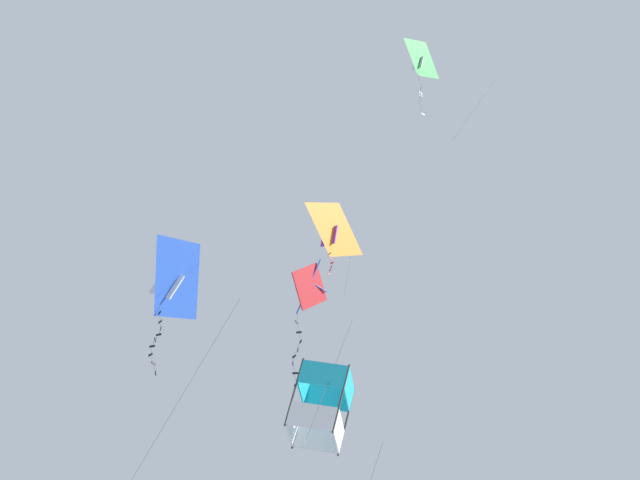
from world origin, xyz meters
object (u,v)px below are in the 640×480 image
object	(u,v)px
kite_delta_far_centre	(175,280)
kite_box_near_right	(321,407)
kite_diamond_highest	(309,289)
kite_delta_near_left	(333,231)
kite_delta_upper_right	(421,61)

from	to	relation	value
kite_delta_far_centre	kite_box_near_right	bearing A→B (deg)	-59.41
kite_delta_far_centre	kite_box_near_right	world-z (taller)	kite_delta_far_centre
kite_diamond_highest	kite_delta_near_left	distance (m)	14.42
kite_diamond_highest	kite_box_near_right	distance (m)	4.15
kite_delta_far_centre	kite_delta_near_left	xyz separation A→B (m)	(12.45, 1.47, 11.23)
kite_delta_near_left	kite_box_near_right	bearing A→B (deg)	-147.82
kite_delta_upper_right	kite_delta_far_centre	distance (m)	14.82
kite_diamond_highest	kite_box_near_right	bearing A→B (deg)	-56.53
kite_delta_far_centre	kite_delta_upper_right	bearing A→B (deg)	-65.41
kite_delta_far_centre	kite_diamond_highest	bearing A→B (deg)	-58.58
kite_delta_near_left	kite_box_near_right	world-z (taller)	kite_delta_near_left
kite_diamond_highest	kite_delta_near_left	size ratio (longest dim) A/B	1.36
kite_diamond_highest	kite_delta_upper_right	bearing A→B (deg)	-59.43
kite_diamond_highest	kite_delta_near_left	world-z (taller)	kite_delta_near_left
kite_delta_far_centre	kite_box_near_right	size ratio (longest dim) A/B	1.12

